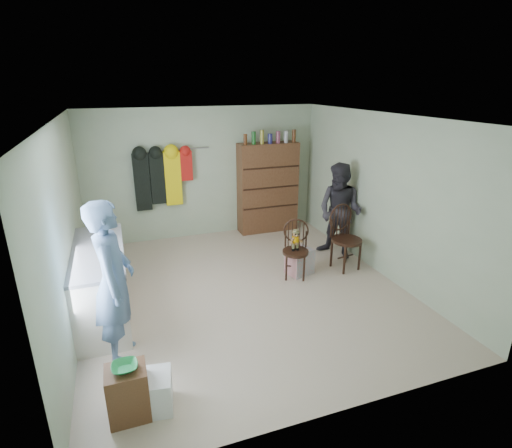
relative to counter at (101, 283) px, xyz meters
name	(u,v)px	position (x,y,z in m)	size (l,w,h in m)	color
ground_plane	(245,290)	(1.95, 0.00, -0.47)	(5.00, 5.00, 0.00)	beige
room_walls	(232,179)	(1.95, 0.53, 1.11)	(5.00, 5.00, 5.00)	#B4C4A4
counter	(101,283)	(0.00, 0.00, 0.00)	(0.64, 1.86, 0.94)	silver
stool	(128,393)	(0.22, -1.89, -0.21)	(0.36, 0.31, 0.52)	brown
bowl	(125,367)	(0.22, -1.89, 0.07)	(0.23, 0.23, 0.06)	#219249
plastic_tub	(152,392)	(0.43, -1.86, -0.30)	(0.37, 0.35, 0.35)	white
chair_front	(296,245)	(2.86, 0.20, 0.05)	(0.54, 0.54, 0.92)	#3A1F14
chair_far	(345,235)	(3.74, 0.22, 0.10)	(0.54, 0.54, 1.07)	#3A1F14
striped_bag	(300,261)	(2.96, 0.24, -0.27)	(0.39, 0.30, 0.41)	#E57472
person_left	(114,282)	(0.19, -0.94, 0.44)	(0.67, 0.44, 1.83)	slate
person_right	(340,211)	(3.89, 0.65, 0.36)	(0.81, 0.63, 1.66)	#2D2B33
dresser	(268,187)	(3.20, 2.30, 0.44)	(1.20, 0.39, 2.06)	brown
coat_rack	(161,178)	(1.12, 2.38, 0.78)	(1.42, 0.12, 1.09)	#99999E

